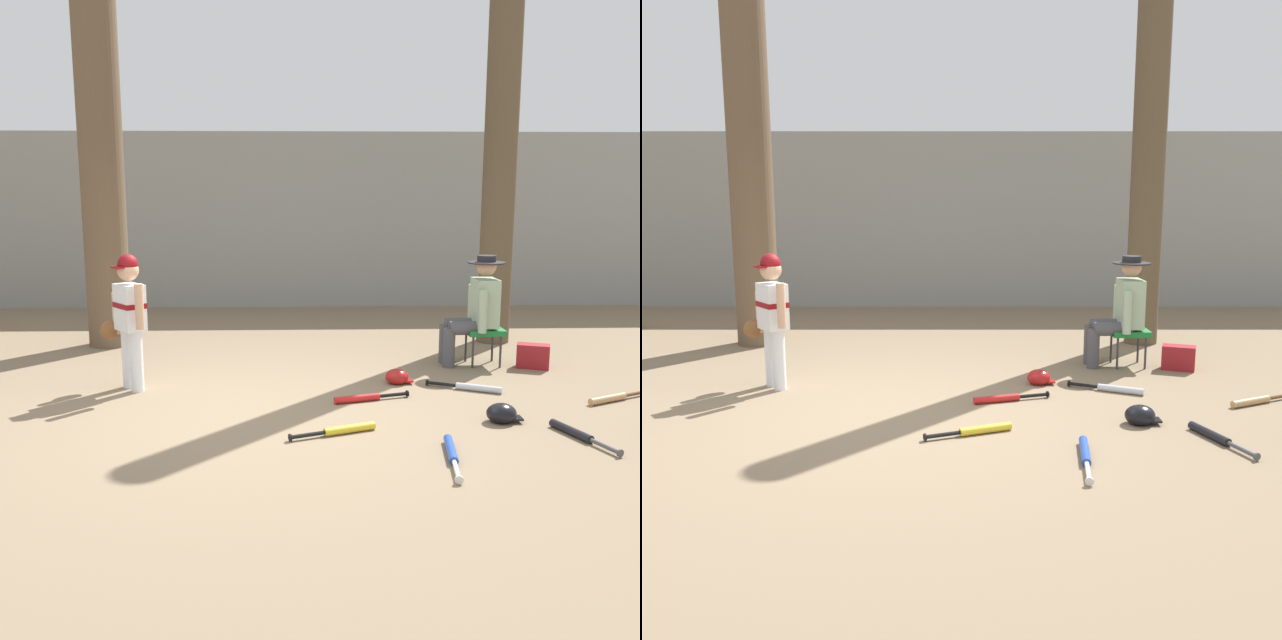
# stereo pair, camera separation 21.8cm
# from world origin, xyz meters

# --- Properties ---
(ground_plane) EXTENTS (60.00, 60.00, 0.00)m
(ground_plane) POSITION_xyz_m (0.00, 0.00, 0.00)
(ground_plane) COLOR #7F6B51
(concrete_back_wall) EXTENTS (18.00, 0.36, 2.79)m
(concrete_back_wall) POSITION_xyz_m (0.00, 5.88, 1.40)
(concrete_back_wall) COLOR gray
(concrete_back_wall) RESTS_ON ground
(tree_near_player) EXTENTS (0.68, 0.68, 5.82)m
(tree_near_player) POSITION_xyz_m (-1.85, 2.93, 2.59)
(tree_near_player) COLOR brown
(tree_near_player) RESTS_ON ground
(tree_behind_spectator) EXTENTS (0.54, 0.54, 6.11)m
(tree_behind_spectator) POSITION_xyz_m (2.93, 2.97, 2.79)
(tree_behind_spectator) COLOR brown
(tree_behind_spectator) RESTS_ON ground
(young_ballplayer) EXTENTS (0.54, 0.49, 1.31)m
(young_ballplayer) POSITION_xyz_m (-1.13, 0.92, 0.74)
(young_ballplayer) COLOR white
(young_ballplayer) RESTS_ON ground
(folding_stool) EXTENTS (0.41, 0.41, 0.41)m
(folding_stool) POSITION_xyz_m (2.50, 1.77, 0.36)
(folding_stool) COLOR #196B2D
(folding_stool) RESTS_ON ground
(seated_spectator) EXTENTS (0.67, 0.53, 1.20)m
(seated_spectator) POSITION_xyz_m (2.40, 1.77, 0.64)
(seated_spectator) COLOR #47474C
(seated_spectator) RESTS_ON ground
(handbag_beside_stool) EXTENTS (0.38, 0.28, 0.26)m
(handbag_beside_stool) POSITION_xyz_m (3.00, 1.61, 0.13)
(handbag_beside_stool) COLOR maroon
(handbag_beside_stool) RESTS_ON ground
(bat_wood_tan) EXTENTS (0.67, 0.37, 0.07)m
(bat_wood_tan) POSITION_xyz_m (3.32, 0.36, 0.03)
(bat_wood_tan) COLOR tan
(bat_wood_tan) RESTS_ON ground
(bat_red_barrel) EXTENTS (0.71, 0.27, 0.07)m
(bat_red_barrel) POSITION_xyz_m (1.06, 0.44, 0.03)
(bat_red_barrel) COLOR red
(bat_red_barrel) RESTS_ON ground
(bat_black_composite) EXTENTS (0.31, 0.71, 0.07)m
(bat_black_composite) POSITION_xyz_m (2.63, -0.56, 0.03)
(bat_black_composite) COLOR black
(bat_black_composite) RESTS_ON ground
(bat_yellow_trainer) EXTENTS (0.70, 0.32, 0.07)m
(bat_yellow_trainer) POSITION_xyz_m (0.82, -0.42, 0.03)
(bat_yellow_trainer) COLOR yellow
(bat_yellow_trainer) RESTS_ON ground
(bat_blue_youth) EXTENTS (0.15, 0.80, 0.07)m
(bat_blue_youth) POSITION_xyz_m (1.57, -0.93, 0.03)
(bat_blue_youth) COLOR #2347AD
(bat_blue_youth) RESTS_ON ground
(bat_aluminum_silver) EXTENTS (0.69, 0.37, 0.07)m
(bat_aluminum_silver) POSITION_xyz_m (2.14, 0.75, 0.03)
(bat_aluminum_silver) COLOR #B7BCC6
(bat_aluminum_silver) RESTS_ON ground
(batting_helmet_black) EXTENTS (0.30, 0.23, 0.17)m
(batting_helmet_black) POSITION_xyz_m (2.15, -0.17, 0.07)
(batting_helmet_black) COLOR black
(batting_helmet_black) RESTS_ON ground
(batting_helmet_red) EXTENTS (0.27, 0.21, 0.16)m
(batting_helmet_red) POSITION_xyz_m (1.45, 1.03, 0.07)
(batting_helmet_red) COLOR #A81919
(batting_helmet_red) RESTS_ON ground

